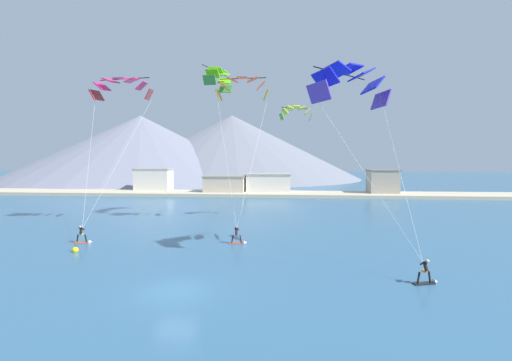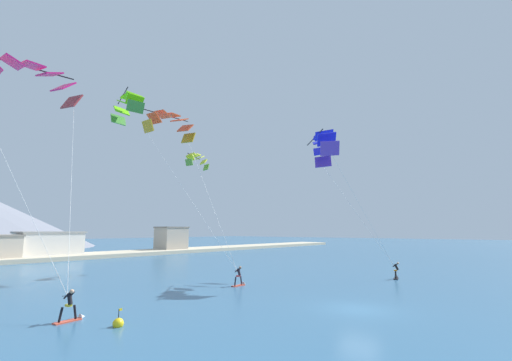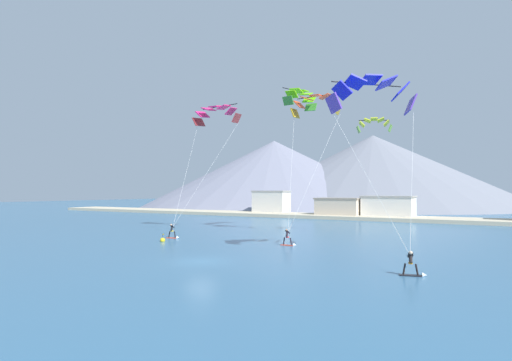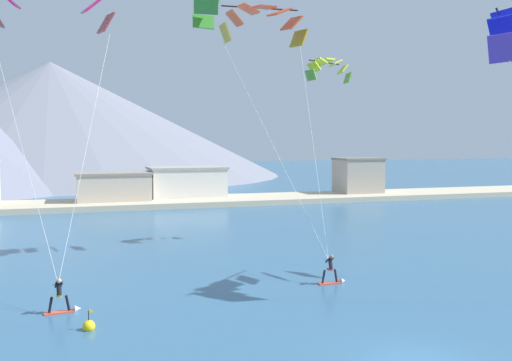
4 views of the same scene
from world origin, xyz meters
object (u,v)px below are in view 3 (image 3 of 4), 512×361
at_px(parafoil_kite_near_lead, 316,103).
at_px(parafoil_kite_distant_high_outer, 374,123).
at_px(kitesurfer_near_lead, 289,240).
at_px(kitesurfer_near_trail, 414,268).
at_px(parafoil_kite_distant_low_drift, 300,97).
at_px(race_marker_buoy, 163,240).
at_px(parafoil_kite_near_trail, 371,91).
at_px(parafoil_kite_mid_center, 216,113).
at_px(kitesurfer_mid_center, 173,234).

bearing_deg(parafoil_kite_near_lead, parafoil_kite_distant_high_outer, 24.98).
xyz_separation_m(kitesurfer_near_lead, kitesurfer_near_trail, (13.64, -9.41, -0.02)).
xyz_separation_m(parafoil_kite_distant_low_drift, race_marker_buoy, (-9.42, -17.30, -18.78)).
height_order(parafoil_kite_near_trail, parafoil_kite_mid_center, parafoil_kite_mid_center).
height_order(kitesurfer_near_trail, parafoil_kite_distant_low_drift, parafoil_kite_distant_low_drift).
relative_size(kitesurfer_near_trail, parafoil_kite_mid_center, 0.11).
distance_m(kitesurfer_near_lead, parafoil_kite_near_lead, 19.27).
bearing_deg(kitesurfer_near_lead, parafoil_kite_distant_low_drift, 108.43).
distance_m(kitesurfer_near_lead, parafoil_kite_near_trail, 17.08).
bearing_deg(kitesurfer_near_lead, parafoil_kite_distant_high_outer, 66.33).
height_order(kitesurfer_near_lead, kitesurfer_near_trail, kitesurfer_near_lead).
bearing_deg(race_marker_buoy, parafoil_kite_distant_low_drift, 61.44).
bearing_deg(kitesurfer_near_trail, parafoil_kite_distant_low_drift, 128.55).
bearing_deg(parafoil_kite_distant_high_outer, race_marker_buoy, -138.72).
relative_size(kitesurfer_near_lead, kitesurfer_mid_center, 1.00).
bearing_deg(parafoil_kite_distant_low_drift, parafoil_kite_near_lead, -42.15).
distance_m(parafoil_kite_near_lead, parafoil_kite_distant_low_drift, 5.14).
xyz_separation_m(kitesurfer_mid_center, race_marker_buoy, (1.09, -3.00, -0.42)).
bearing_deg(parafoil_kite_mid_center, kitesurfer_near_trail, -31.58).
height_order(parafoil_kite_mid_center, parafoil_kite_distant_low_drift, parafoil_kite_distant_low_drift).
height_order(kitesurfer_near_lead, parafoil_kite_distant_high_outer, parafoil_kite_distant_high_outer).
distance_m(parafoil_kite_near_lead, race_marker_buoy, 25.50).
relative_size(kitesurfer_near_lead, kitesurfer_near_trail, 1.02).
relative_size(parafoil_kite_near_lead, parafoil_kite_distant_high_outer, 3.85).
bearing_deg(parafoil_kite_mid_center, kitesurfer_mid_center, -87.29).
xyz_separation_m(kitesurfer_mid_center, parafoil_kite_distant_low_drift, (10.51, 14.29, 18.36)).
xyz_separation_m(parafoil_kite_near_trail, parafoil_kite_distant_high_outer, (-3.78, 16.86, 0.04)).
bearing_deg(kitesurfer_near_lead, kitesurfer_mid_center, -175.92).
xyz_separation_m(kitesurfer_near_trail, parafoil_kite_mid_center, (-29.00, 17.83, 16.33)).
height_order(kitesurfer_mid_center, parafoil_kite_distant_high_outer, parafoil_kite_distant_high_outer).
height_order(kitesurfer_near_lead, parafoil_kite_mid_center, parafoil_kite_mid_center).
relative_size(kitesurfer_mid_center, race_marker_buoy, 1.79).
height_order(parafoil_kite_near_lead, parafoil_kite_near_trail, parafoil_kite_near_lead).
height_order(kitesurfer_near_trail, parafoil_kite_near_trail, parafoil_kite_near_trail).
distance_m(parafoil_kite_distant_high_outer, race_marker_buoy, 29.64).
bearing_deg(race_marker_buoy, kitesurfer_near_lead, 16.39).
distance_m(kitesurfer_near_lead, parafoil_kite_distant_low_drift, 23.05).
bearing_deg(kitesurfer_mid_center, parafoil_kite_distant_low_drift, 53.69).
distance_m(kitesurfer_near_trail, parafoil_kite_distant_high_outer, 27.54).
bearing_deg(race_marker_buoy, parafoil_kite_near_trail, 0.81).
xyz_separation_m(parafoil_kite_distant_high_outer, race_marker_buoy, (-19.58, -17.19, -14.13)).
xyz_separation_m(kitesurfer_near_lead, parafoil_kite_mid_center, (-15.36, 8.41, 16.31)).
height_order(kitesurfer_near_lead, kitesurfer_mid_center, kitesurfer_near_lead).
bearing_deg(parafoil_kite_distant_low_drift, kitesurfer_mid_center, -126.31).
xyz_separation_m(kitesurfer_near_lead, parafoil_kite_distant_high_outer, (5.75, 13.12, 13.71)).
bearing_deg(parafoil_kite_distant_high_outer, kitesurfer_near_trail, -70.71).
distance_m(kitesurfer_near_trail, parafoil_kite_near_trail, 15.38).
xyz_separation_m(kitesurfer_near_trail, kitesurfer_mid_center, (-28.55, 8.35, 0.02)).
relative_size(parafoil_kite_distant_high_outer, parafoil_kite_distant_low_drift, 0.68).
bearing_deg(race_marker_buoy, kitesurfer_near_trail, -11.02).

